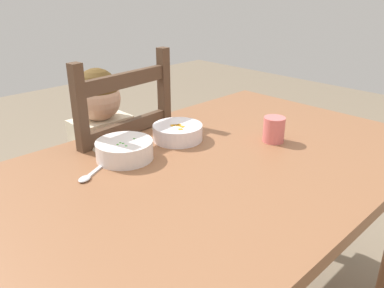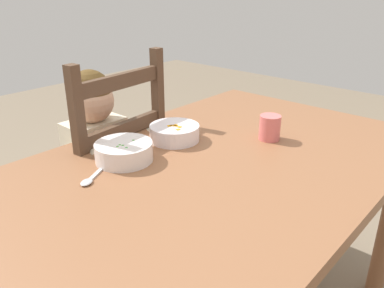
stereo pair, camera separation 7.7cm
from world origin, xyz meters
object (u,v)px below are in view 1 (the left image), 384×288
(bowl_of_peas, at_px, (124,149))
(drinking_cup, at_px, (274,129))
(dining_table, at_px, (214,189))
(bowl_of_carrots, at_px, (178,132))
(dining_chair, at_px, (111,187))
(child_figure, at_px, (107,153))
(spoon, at_px, (89,176))

(bowl_of_peas, xyz_separation_m, drinking_cup, (0.45, -0.24, 0.01))
(dining_table, distance_m, bowl_of_carrots, 0.25)
(dining_table, height_order, bowl_of_peas, bowl_of_peas)
(dining_table, relative_size, dining_chair, 1.41)
(drinking_cup, bearing_deg, child_figure, 122.32)
(spoon, xyz_separation_m, drinking_cup, (0.60, -0.21, 0.04))
(child_figure, xyz_separation_m, drinking_cup, (0.34, -0.54, 0.15))
(spoon, height_order, drinking_cup, drinking_cup)
(bowl_of_carrots, xyz_separation_m, drinking_cup, (0.23, -0.24, 0.01))
(bowl_of_peas, xyz_separation_m, bowl_of_carrots, (0.23, -0.00, -0.00))
(drinking_cup, bearing_deg, dining_table, 173.24)
(dining_chair, relative_size, child_figure, 1.07)
(bowl_of_peas, relative_size, spoon, 1.36)
(dining_table, xyz_separation_m, dining_chair, (-0.07, 0.51, -0.17))
(spoon, bearing_deg, child_figure, 51.00)
(dining_chair, height_order, bowl_of_carrots, dining_chair)
(dining_table, xyz_separation_m, bowl_of_carrots, (0.04, 0.21, 0.13))
(bowl_of_peas, bearing_deg, dining_chair, 68.28)
(dining_table, relative_size, child_figure, 1.51)
(dining_chair, xyz_separation_m, drinking_cup, (0.33, -0.54, 0.31))
(bowl_of_carrots, height_order, spoon, bowl_of_carrots)
(dining_table, bearing_deg, child_figure, 98.29)
(dining_chair, height_order, spoon, dining_chair)
(drinking_cup, bearing_deg, bowl_of_carrots, 132.84)
(bowl_of_peas, bearing_deg, spoon, -168.17)
(spoon, bearing_deg, bowl_of_peas, 11.83)
(dining_table, xyz_separation_m, spoon, (-0.34, 0.18, 0.10))
(child_figure, bearing_deg, spoon, -129.00)
(dining_table, height_order, spoon, spoon)
(child_figure, bearing_deg, dining_chair, 34.23)
(bowl_of_carrots, bearing_deg, spoon, -175.24)
(drinking_cup, bearing_deg, dining_chair, 121.79)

